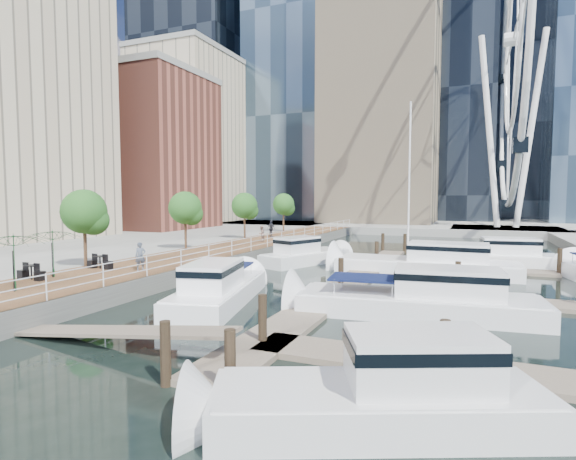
% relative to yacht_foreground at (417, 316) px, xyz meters
% --- Properties ---
extents(ground, '(520.00, 520.00, 0.00)m').
position_rel_yacht_foreground_xyz_m(ground, '(-7.50, -4.14, 0.00)').
color(ground, black).
rests_on(ground, ground).
extents(boardwalk, '(6.00, 60.00, 1.00)m').
position_rel_yacht_foreground_xyz_m(boardwalk, '(-16.50, 10.86, 0.50)').
color(boardwalk, brown).
rests_on(boardwalk, ground).
extents(seawall, '(0.25, 60.00, 1.00)m').
position_rel_yacht_foreground_xyz_m(seawall, '(-13.50, 10.86, 0.50)').
color(seawall, '#595954').
rests_on(seawall, ground).
extents(land_far, '(200.00, 114.00, 1.00)m').
position_rel_yacht_foreground_xyz_m(land_far, '(-7.50, 97.86, 0.50)').
color(land_far, gray).
rests_on(land_far, ground).
extents(pier, '(14.00, 12.00, 1.00)m').
position_rel_yacht_foreground_xyz_m(pier, '(6.50, 47.86, 0.50)').
color(pier, gray).
rests_on(pier, ground).
extents(railing, '(0.10, 60.00, 1.05)m').
position_rel_yacht_foreground_xyz_m(railing, '(-13.60, 10.86, 1.52)').
color(railing, white).
rests_on(railing, boardwalk).
extents(floating_docks, '(16.00, 34.00, 2.60)m').
position_rel_yacht_foreground_xyz_m(floating_docks, '(0.47, 5.84, 0.49)').
color(floating_docks, '#6D6051').
rests_on(floating_docks, ground).
extents(midrise_condos, '(19.00, 67.00, 28.00)m').
position_rel_yacht_foreground_xyz_m(midrise_condos, '(-41.07, 22.67, 13.42)').
color(midrise_condos, '#BCAD8E').
rests_on(midrise_condos, ground).
extents(ferris_wheel, '(5.80, 45.60, 47.80)m').
position_rel_yacht_foreground_xyz_m(ferris_wheel, '(6.50, 47.86, 25.92)').
color(ferris_wheel, white).
rests_on(ferris_wheel, ground).
extents(street_trees, '(2.60, 42.60, 4.60)m').
position_rel_yacht_foreground_xyz_m(street_trees, '(-18.90, 9.86, 4.29)').
color(street_trees, '#3F2B1C').
rests_on(street_trees, ground).
extents(yacht_foreground, '(11.52, 4.24, 2.15)m').
position_rel_yacht_foreground_xyz_m(yacht_foreground, '(0.00, 0.00, 0.00)').
color(yacht_foreground, white).
rests_on(yacht_foreground, ground).
extents(pedestrian_near, '(0.67, 0.69, 1.60)m').
position_rel_yacht_foreground_xyz_m(pedestrian_near, '(-15.19, 0.23, 1.80)').
color(pedestrian_near, '#464F5D').
rests_on(pedestrian_near, boardwalk).
extents(pedestrian_mid, '(0.66, 0.80, 1.49)m').
position_rel_yacht_foreground_xyz_m(pedestrian_mid, '(-16.07, 17.83, 1.75)').
color(pedestrian_mid, '#8D6E61').
rests_on(pedestrian_mid, boardwalk).
extents(pedestrian_far, '(1.12, 0.79, 1.77)m').
position_rel_yacht_foreground_xyz_m(pedestrian_far, '(-17.28, 22.70, 1.88)').
color(pedestrian_far, '#2D3139').
rests_on(pedestrian_far, boardwalk).
extents(moored_yachts, '(24.66, 31.60, 11.50)m').
position_rel_yacht_foreground_xyz_m(moored_yachts, '(-0.54, 9.66, 0.00)').
color(moored_yachts, white).
rests_on(moored_yachts, ground).
extents(cafe_seating, '(4.53, 9.64, 2.59)m').
position_rel_yacht_foreground_xyz_m(cafe_seating, '(-17.34, -6.14, 2.23)').
color(cafe_seating, '#0F3823').
rests_on(cafe_seating, ground).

